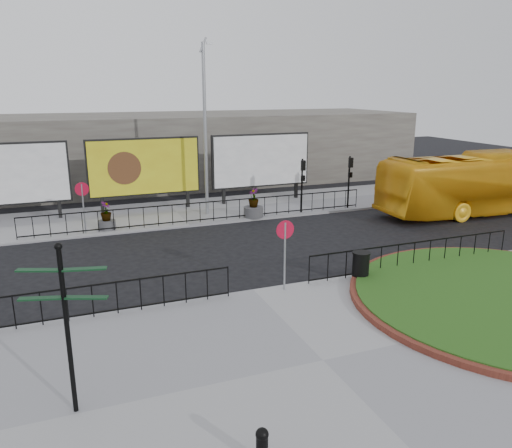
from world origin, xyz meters
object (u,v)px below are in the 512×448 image
billboard_mid (144,167)px  lamp_post (205,128)px  litter_bin (361,266)px  bollard (262,445)px  planter_a (106,219)px  bus (482,183)px  planter_c (253,207)px  fingerpost_sign (66,313)px

billboard_mid → lamp_post: lamp_post is taller
billboard_mid → litter_bin: 14.74m
billboard_mid → bollard: (-1.32, -20.79, -2.06)m
bollard → planter_a: (-1.16, 17.53, 0.12)m
planter_a → billboard_mid: bearing=52.7°
planter_a → bus: bearing=-10.5°
billboard_mid → bus: size_ratio=0.51×
bus → billboard_mid: bearing=70.3°
bollard → planter_c: (6.45, 17.21, 0.13)m
fingerpost_sign → billboard_mid: bearing=97.3°
billboard_mid → lamp_post: 4.23m
billboard_mid → bus: (17.52, -6.96, -0.89)m
lamp_post → planter_a: bearing=-166.9°
litter_bin → fingerpost_sign: bearing=-156.6°
bollard → bus: 23.40m
bus → planter_c: bearing=76.7°
fingerpost_sign → bollard: size_ratio=4.96×
planter_a → lamp_post: bearing=13.1°
bus → planter_a: bearing=81.5°
bollard → planter_c: planter_c is taller
bus → planter_c: 12.89m
planter_c → planter_a: bearing=177.6°
litter_bin → planter_a: size_ratio=0.77×
lamp_post → litter_bin: 12.56m
billboard_mid → litter_bin: billboard_mid is taller
bollard → bus: (18.84, 13.82, 1.17)m
fingerpost_sign → bus: bearing=47.7°
fingerpost_sign → planter_a: size_ratio=2.73×
fingerpost_sign → planter_c: fingerpost_sign is taller
fingerpost_sign → planter_a: 14.84m
lamp_post → litter_bin: size_ratio=8.66×
planter_a → bollard: bearing=-86.2°
lamp_post → planter_c: bearing=-37.0°
litter_bin → bus: bus is taller
litter_bin → planter_a: 13.00m
fingerpost_sign → bus: 24.55m
lamp_post → bollard: bearing=-103.0°
bollard → litter_bin: litter_bin is taller
lamp_post → bollard: lamp_post is taller
bus → litter_bin: bearing=120.6°
billboard_mid → planter_a: (-2.48, -3.25, -1.94)m
bus → planter_a: (-20.00, 3.71, -1.05)m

